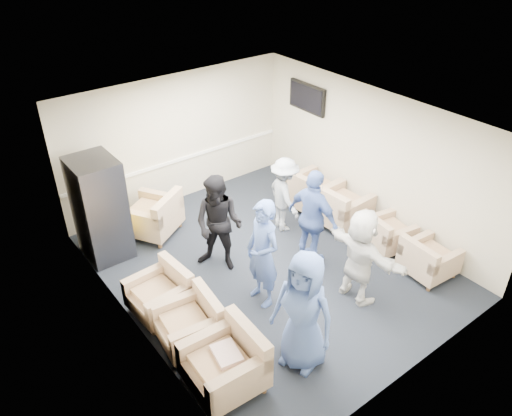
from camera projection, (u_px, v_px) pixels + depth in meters
floor at (268, 265)px, 8.85m from camera, size 6.00×6.00×0.00m
ceiling at (270, 122)px, 7.42m from camera, size 6.00×6.00×0.00m
back_wall at (177, 140)px, 10.16m from camera, size 5.00×0.02×2.70m
front_wall at (421, 300)px, 6.12m from camera, size 5.00×0.02×2.70m
left_wall at (127, 257)px, 6.85m from camera, size 0.02×6.00×2.70m
right_wall at (372, 158)px, 9.42m from camera, size 0.02×6.00×2.70m
chair_rail at (179, 160)px, 10.38m from camera, size 4.98×0.04×0.06m
tv at (307, 98)px, 10.24m from camera, size 0.10×1.00×0.58m
armchair_left_near at (228, 364)px, 6.51m from camera, size 0.97×0.97×0.74m
armchair_left_mid at (192, 324)px, 7.17m from camera, size 0.91×0.91×0.66m
armchair_left_far at (162, 294)px, 7.71m from camera, size 0.88×0.88×0.66m
armchair_right_near at (427, 260)px, 8.46m from camera, size 0.83×0.83×0.62m
armchair_right_midnear at (386, 234)px, 9.12m from camera, size 0.88×0.88×0.61m
armchair_right_midfar at (339, 209)px, 9.74m from camera, size 0.99×0.99×0.75m
armchair_right_far at (311, 193)px, 10.27m from camera, size 1.00×1.00×0.74m
armchair_corner at (154, 217)px, 9.49m from camera, size 1.28×1.28×0.74m
vending_machine at (100, 209)px, 8.67m from camera, size 0.76×0.89×1.88m
backpack at (194, 307)px, 7.61m from camera, size 0.28×0.22×0.44m
pillow at (227, 355)px, 6.40m from camera, size 0.38×0.46×0.12m
person_front_left at (303, 312)px, 6.55m from camera, size 0.84×1.04×1.84m
person_mid_left at (263, 254)px, 7.61m from camera, size 0.45×0.67×1.83m
person_back_left at (219, 224)px, 8.37m from camera, size 1.03×1.09×1.77m
person_back_right at (284, 195)px, 9.46m from camera, size 0.77×1.07×1.50m
person_mid_right at (313, 219)px, 8.47m from camera, size 0.55×1.10×1.81m
person_front_right at (360, 256)px, 7.73m from camera, size 0.50×1.52×1.64m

